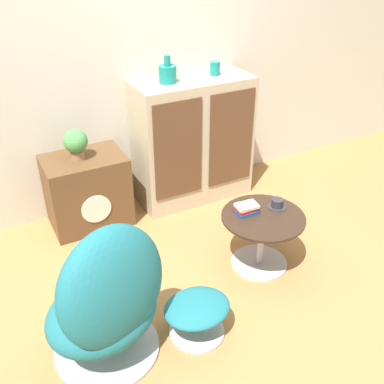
% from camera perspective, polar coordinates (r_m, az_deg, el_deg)
% --- Properties ---
extents(ground_plane, '(12.00, 12.00, 0.00)m').
position_cam_1_polar(ground_plane, '(2.97, 2.96, -13.33)').
color(ground_plane, '#A87542').
extents(wall_back, '(6.40, 0.06, 2.60)m').
position_cam_1_polar(wall_back, '(3.55, -9.12, 18.00)').
color(wall_back, beige).
rests_on(wall_back, ground_plane).
extents(sideboard, '(0.96, 0.44, 1.04)m').
position_cam_1_polar(sideboard, '(3.76, 0.09, 6.58)').
color(sideboard, tan).
rests_on(sideboard, ground_plane).
extents(tv_console, '(0.60, 0.43, 0.57)m').
position_cam_1_polar(tv_console, '(3.58, -13.14, 0.15)').
color(tv_console, brown).
rests_on(tv_console, ground_plane).
extents(egg_chair, '(0.80, 0.77, 0.88)m').
position_cam_1_polar(egg_chair, '(2.41, -10.66, -13.49)').
color(egg_chair, '#B7B7BC').
rests_on(egg_chair, ground_plane).
extents(ottoman, '(0.39, 0.33, 0.24)m').
position_cam_1_polar(ottoman, '(2.65, 0.64, -14.97)').
color(ottoman, '#B7B7BC').
rests_on(ottoman, ground_plane).
extents(coffee_table, '(0.56, 0.56, 0.41)m').
position_cam_1_polar(coffee_table, '(3.10, 8.83, -5.35)').
color(coffee_table, '#B7B7BC').
rests_on(coffee_table, ground_plane).
extents(vase_leftmost, '(0.14, 0.14, 0.20)m').
position_cam_1_polar(vase_leftmost, '(3.47, -3.11, 14.82)').
color(vase_leftmost, '#147A75').
rests_on(vase_leftmost, sideboard).
extents(vase_inner_left, '(0.08, 0.08, 0.11)m').
position_cam_1_polar(vase_inner_left, '(3.66, 2.93, 15.40)').
color(vase_inner_left, '#147A75').
rests_on(vase_inner_left, sideboard).
extents(potted_plant, '(0.18, 0.18, 0.23)m').
position_cam_1_polar(potted_plant, '(3.39, -14.55, 6.08)').
color(potted_plant, '#996B4C').
rests_on(potted_plant, tv_console).
extents(teacup, '(0.13, 0.13, 0.06)m').
position_cam_1_polar(teacup, '(3.11, 10.76, -1.49)').
color(teacup, '#2D2D33').
rests_on(teacup, coffee_table).
extents(book_stack, '(0.16, 0.11, 0.07)m').
position_cam_1_polar(book_stack, '(3.01, 6.97, -2.11)').
color(book_stack, '#1E478C').
rests_on(book_stack, coffee_table).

